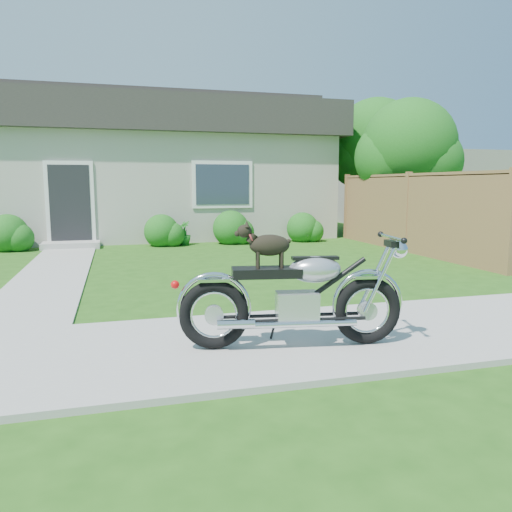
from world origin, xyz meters
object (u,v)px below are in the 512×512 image
(fence, at_px, (407,213))
(motorcycle_with_dog, at_px, (296,294))
(potted_plant_right, at_px, (184,233))
(house, at_px, (126,167))
(tree_near, at_px, (414,151))
(tree_far, at_px, (380,147))

(fence, xyz_separation_m, motorcycle_with_dog, (-5.03, -6.04, -0.38))
(fence, bearing_deg, potted_plant_right, 150.48)
(motorcycle_with_dog, bearing_deg, fence, 59.59)
(house, relative_size, potted_plant_right, 19.71)
(house, bearing_deg, potted_plant_right, -68.48)
(house, height_order, motorcycle_with_dog, house)
(fence, height_order, potted_plant_right, fence)
(tree_near, xyz_separation_m, tree_far, (0.38, 2.52, 0.28))
(potted_plant_right, height_order, motorcycle_with_dog, motorcycle_with_dog)
(house, relative_size, fence, 1.90)
(tree_near, relative_size, tree_far, 0.90)
(tree_far, bearing_deg, potted_plant_right, -167.01)
(fence, relative_size, tree_near, 1.68)
(tree_far, relative_size, motorcycle_with_dog, 1.97)
(potted_plant_right, distance_m, motorcycle_with_dog, 8.85)
(tree_near, xyz_separation_m, potted_plant_right, (-6.22, 1.00, -2.20))
(house, bearing_deg, motorcycle_with_dog, -84.11)
(tree_near, relative_size, potted_plant_right, 6.16)
(house, height_order, fence, house)
(potted_plant_right, bearing_deg, tree_far, 12.99)
(fence, distance_m, motorcycle_with_dog, 7.88)
(fence, bearing_deg, house, 135.26)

